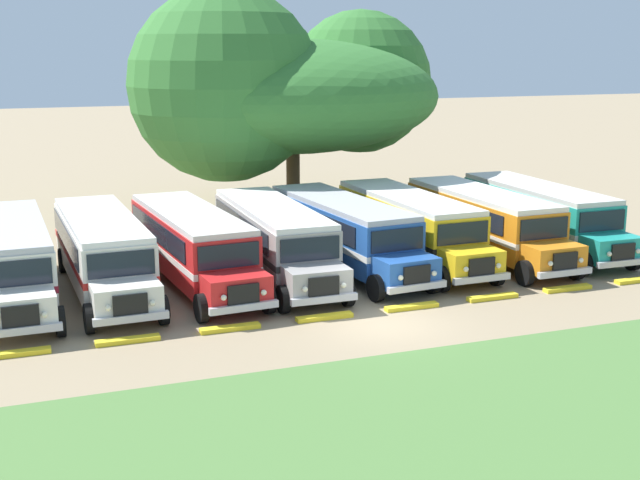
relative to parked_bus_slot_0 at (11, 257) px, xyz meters
The scene contains 19 objects.
ground_plane 13.72m from the parked_bus_slot_0, 32.95° to the right, with size 220.00×220.00×0.00m, color #937F60.
foreground_grass_strip 18.76m from the parked_bus_slot_0, 52.26° to the right, with size 80.00×9.51×0.01m, color #4C7538.
parked_bus_slot_0 is the anchor object (origin of this frame).
parked_bus_slot_1 3.24m from the parked_bus_slot_0, ahead, with size 2.93×10.87×2.82m.
parked_bus_slot_2 6.65m from the parked_bus_slot_0, ahead, with size 3.35×10.94×2.82m.
parked_bus_slot_3 9.96m from the parked_bus_slot_0, ahead, with size 2.79×10.85×2.82m.
parked_bus_slot_4 13.06m from the parked_bus_slot_0, ahead, with size 3.46×10.96×2.82m.
parked_bus_slot_5 16.21m from the parked_bus_slot_0, ahead, with size 2.84×10.86×2.82m.
parked_bus_slot_6 19.64m from the parked_bus_slot_0, ahead, with size 2.82×10.86×2.82m.
parked_bus_slot_7 22.89m from the parked_bus_slot_0, ahead, with size 2.81×10.85×2.82m.
curb_wheelstop_0 6.41m from the parked_bus_slot_0, 90.97° to the right, with size 2.00×0.36×0.15m, color yellow.
curb_wheelstop_1 7.16m from the parked_bus_slot_0, 62.85° to the right, with size 2.00×0.36×0.15m, color yellow.
curb_wheelstop_2 9.12m from the parked_bus_slot_0, 43.80° to the right, with size 2.00×0.36×0.15m, color yellow.
curb_wheelstop_3 11.70m from the parked_bus_slot_0, 32.45° to the right, with size 2.00×0.36×0.15m, color yellow.
curb_wheelstop_4 14.57m from the parked_bus_slot_0, 25.44° to the right, with size 2.00×0.36×0.15m, color yellow.
curb_wheelstop_5 17.60m from the parked_bus_slot_0, 20.80° to the right, with size 2.00×0.36×0.15m, color yellow.
curb_wheelstop_6 20.70m from the parked_bus_slot_0, 17.55° to the right, with size 2.00×0.36×0.15m, color yellow.
curb_wheelstop_7 23.86m from the parked_bus_slot_0, 15.15° to the right, with size 2.00×0.36×0.15m, color yellow.
broad_shade_tree 19.04m from the parked_bus_slot_0, 39.11° to the left, with size 17.53×16.18×11.99m.
Camera 1 is at (-11.52, -24.52, 9.07)m, focal length 47.72 mm.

